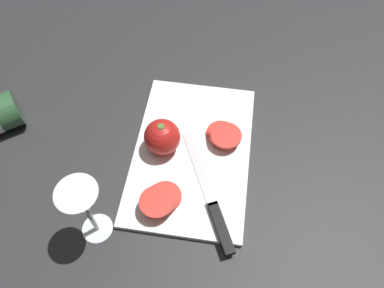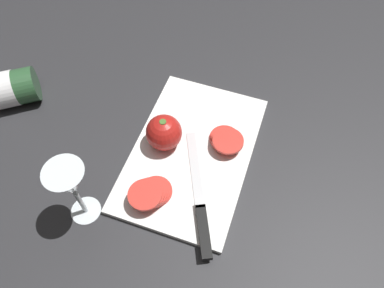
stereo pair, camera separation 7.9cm
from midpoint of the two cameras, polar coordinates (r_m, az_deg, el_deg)
ground_plane at (r=0.88m, az=0.71°, el=3.07°), size 3.00×3.00×0.00m
cutting_board at (r=0.83m, az=-2.75°, el=-1.57°), size 0.39×0.25×0.01m
wine_glass at (r=0.69m, az=-19.54°, el=-8.97°), size 0.07×0.07×0.17m
whole_tomato at (r=0.80m, az=-7.40°, el=0.85°), size 0.08×0.08×0.08m
knife at (r=0.75m, az=0.61°, el=-10.88°), size 0.27×0.14×0.01m
tomato_slice_stack_near at (r=0.83m, az=2.12°, el=1.23°), size 0.09×0.08×0.03m
tomato_slice_stack_far at (r=0.76m, az=-7.82°, el=-8.58°), size 0.09×0.08×0.03m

